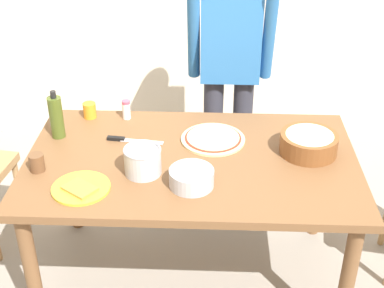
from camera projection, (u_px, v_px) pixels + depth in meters
The scene contains 13 objects.
ground at pixel (192, 274), 3.02m from camera, with size 8.00×8.00×0.00m, color gray.
dining_table at pixel (192, 174), 2.68m from camera, with size 1.60×0.96×0.76m.
person_cook at pixel (230, 64), 3.18m from camera, with size 0.49×0.25×1.62m.
pizza_raw_on_board at pixel (213, 139), 2.77m from camera, with size 0.33×0.33×0.02m.
plate_with_slice at pixel (81, 188), 2.40m from camera, with size 0.26×0.26×0.02m.
popcorn_bowl at pixel (309, 142), 2.64m from camera, with size 0.28×0.28×0.11m.
mixing_bowl_steel at pixel (192, 178), 2.41m from camera, with size 0.20×0.20×0.08m.
olive_oil_bottle at pixel (56, 117), 2.75m from camera, with size 0.07×0.07×0.26m.
steel_pot at pixel (143, 161), 2.49m from camera, with size 0.17×0.17×0.13m.
cup_orange at pixel (90, 110), 2.97m from camera, with size 0.07×0.07×0.09m, color orange.
cup_small_brown at pixel (37, 163), 2.52m from camera, with size 0.07×0.07×0.09m, color brown.
salt_shaker at pixel (126, 110), 2.95m from camera, with size 0.04×0.04×0.11m.
chef_knife at pixel (128, 140), 2.76m from camera, with size 0.29×0.06×0.02m.
Camera 1 is at (0.10, -2.22, 2.17)m, focal length 51.04 mm.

